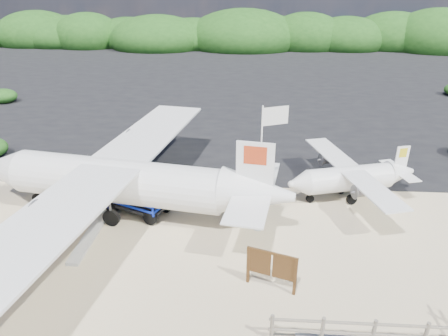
# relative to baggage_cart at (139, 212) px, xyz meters

# --- Properties ---
(ground) EXTENTS (160.00, 160.00, 0.00)m
(ground) POSITION_rel_baggage_cart_xyz_m (2.92, -2.11, 0.00)
(ground) COLOR beige
(asphalt_apron) EXTENTS (90.00, 50.00, 0.04)m
(asphalt_apron) POSITION_rel_baggage_cart_xyz_m (2.92, 27.89, 0.00)
(asphalt_apron) COLOR #B2B2B2
(asphalt_apron) RESTS_ON ground
(lagoon) EXTENTS (9.00, 7.00, 0.40)m
(lagoon) POSITION_rel_baggage_cart_xyz_m (-6.08, -0.61, 0.00)
(lagoon) COLOR #B2B2B2
(lagoon) RESTS_ON ground
(vegetation_band) EXTENTS (124.00, 8.00, 4.40)m
(vegetation_band) POSITION_rel_baggage_cart_xyz_m (2.92, 52.89, 0.00)
(vegetation_band) COLOR #B2B2B2
(vegetation_band) RESTS_ON ground
(baggage_cart) EXTENTS (3.52, 2.82, 1.54)m
(baggage_cart) POSITION_rel_baggage_cart_xyz_m (0.00, 0.00, 0.00)
(baggage_cart) COLOR #0D28CC
(baggage_cart) RESTS_ON ground
(flagpole) EXTENTS (1.22, 0.86, 5.61)m
(flagpole) POSITION_rel_baggage_cart_xyz_m (5.60, -1.02, 0.00)
(flagpole) COLOR white
(flagpole) RESTS_ON ground
(signboard) EXTENTS (1.89, 0.78, 1.59)m
(signboard) POSITION_rel_baggage_cart_xyz_m (5.99, -4.80, 0.00)
(signboard) COLOR #513317
(signboard) RESTS_ON ground
(crew_a) EXTENTS (0.73, 0.60, 1.71)m
(crew_a) POSITION_rel_baggage_cart_xyz_m (-1.54, -0.25, 0.86)
(crew_a) COLOR #121545
(crew_a) RESTS_ON ground
(crew_b) EXTENTS (0.94, 0.85, 1.59)m
(crew_b) POSITION_rel_baggage_cart_xyz_m (4.97, 2.39, 0.80)
(crew_b) COLOR #121545
(crew_b) RESTS_ON ground
(crew_c) EXTENTS (1.06, 0.59, 1.71)m
(crew_c) POSITION_rel_baggage_cart_xyz_m (4.60, 2.04, 0.85)
(crew_c) COLOR #121545
(crew_c) RESTS_ON ground
(aircraft_large) EXTENTS (20.45, 20.45, 5.34)m
(aircraft_large) POSITION_rel_baggage_cart_xyz_m (12.21, 21.47, 0.00)
(aircraft_large) COLOR #B2B2B2
(aircraft_large) RESTS_ON ground
(aircraft_small) EXTENTS (8.48, 8.48, 2.49)m
(aircraft_small) POSITION_rel_baggage_cart_xyz_m (-8.74, 26.51, 0.00)
(aircraft_small) COLOR #B2B2B2
(aircraft_small) RESTS_ON ground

